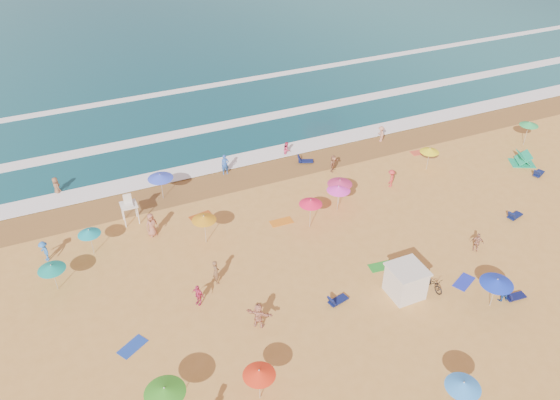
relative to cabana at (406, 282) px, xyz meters
name	(u,v)px	position (x,y,z in m)	size (l,w,h in m)	color
ground	(292,271)	(-5.62, 4.82, -1.00)	(220.00, 220.00, 0.00)	gold
wet_sand	(230,179)	(-5.62, 17.32, -0.99)	(220.00, 220.00, 0.00)	olive
surf_foam	(199,133)	(-5.62, 26.14, -0.90)	(200.00, 18.70, 0.05)	white
cabana	(406,282)	(0.00, 0.00, 0.00)	(2.00, 2.00, 2.00)	silver
cabana_roof	(408,269)	(0.00, 0.00, 1.06)	(2.20, 2.20, 0.12)	silver
bicycle	(432,283)	(1.90, -0.30, -0.52)	(0.64, 1.84, 0.97)	black
lifeguard_stand	(130,210)	(-14.38, 14.70, 0.05)	(1.20, 1.20, 2.10)	white
beach_umbrellas	(294,250)	(-5.66, 4.48, 1.07)	(53.34, 26.92, 0.76)	#FF1A4B
loungers	(410,271)	(1.51, 1.48, -0.83)	(44.40, 24.77, 0.34)	#0F214E
towels	(316,292)	(-5.06, 2.35, -0.98)	(42.24, 26.38, 0.03)	#C85619
popup_tents	(553,184)	(17.96, 5.14, -0.40)	(4.35, 10.84, 1.20)	#D72F6C
beachgoers	(241,241)	(-7.99, 8.28, -0.20)	(40.25, 26.02, 2.12)	tan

